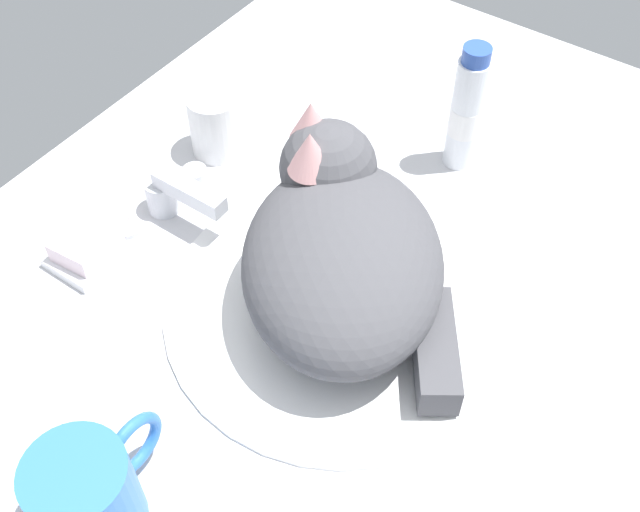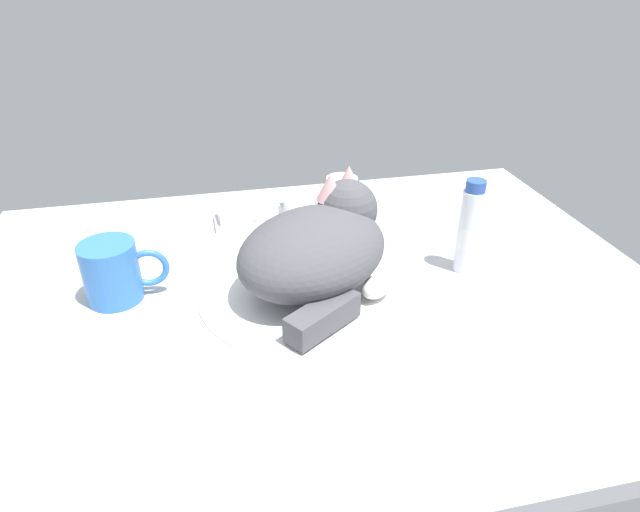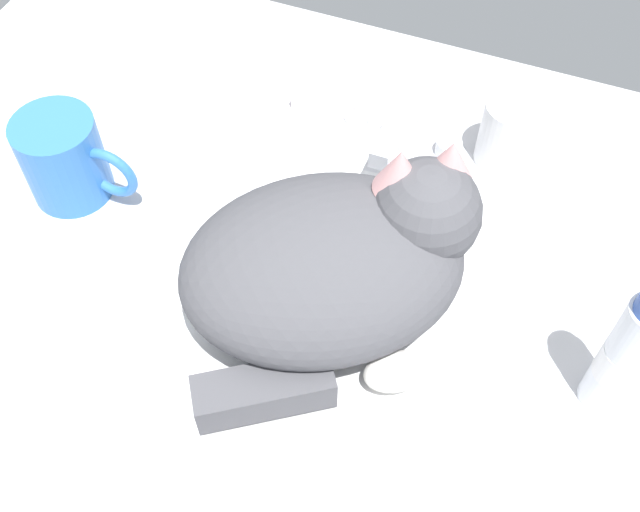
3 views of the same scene
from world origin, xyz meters
The scene contains 9 objects.
ground_plane centered at (0.00, 0.00, -1.50)cm, with size 110.00×82.50×3.00cm, color silver.
sink_basin centered at (0.00, 0.00, 0.44)cm, with size 35.47×35.47×0.88cm, color white.
faucet centered at (0.00, 22.34, 2.72)cm, with size 13.39×10.63×6.15cm.
cat centered at (1.24, 0.86, 7.32)cm, with size 31.38×30.68×15.54cm.
coffee_mug centered at (-29.35, 4.18, 4.65)cm, with size 12.57×8.26×9.30cm.
rinse_cup centered at (11.00, 25.03, 3.89)cm, with size 6.09×6.09×7.79cm.
soap_dish centered at (-9.20, 25.33, 0.60)cm, with size 9.00×6.40×1.20cm, color white.
soap_bar centered at (-9.20, 25.33, 2.38)cm, with size 7.46×4.96×2.35cm, color silver.
toothpaste_bottle centered at (25.57, 0.60, 7.37)cm, with size 3.68×3.68×15.73cm.
Camera 2 is at (-14.42, -70.05, 47.45)cm, focal length 30.87 mm.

